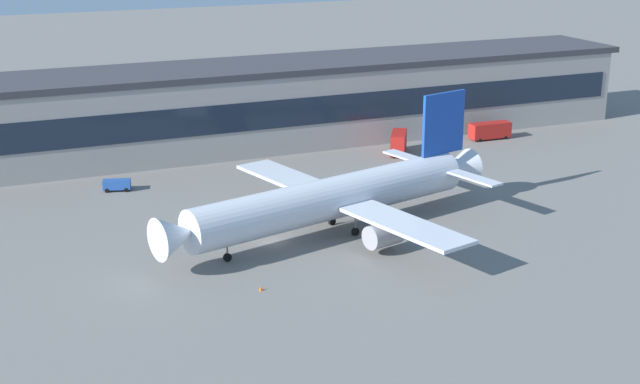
{
  "coord_description": "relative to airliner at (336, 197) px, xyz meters",
  "views": [
    {
      "loc": [
        -39.08,
        -107.69,
        44.22
      ],
      "look_at": [
        8.76,
        4.52,
        5.0
      ],
      "focal_mm": 49.8,
      "sensor_mm": 36.0,
      "label": 1
    }
  ],
  "objects": [
    {
      "name": "ground_plane",
      "position": [
        -9.62,
        -0.73,
        -5.2
      ],
      "size": [
        600.0,
        600.0,
        0.0
      ],
      "primitive_type": "plane",
      "color": "slate"
    },
    {
      "name": "terminal_building",
      "position": [
        -9.62,
        51.13,
        2.72
      ],
      "size": [
        188.72,
        20.17,
        15.8
      ],
      "color": "#9E9993",
      "rests_on": "ground_plane"
    },
    {
      "name": "airliner",
      "position": [
        0.0,
        0.0,
        0.0
      ],
      "size": [
        54.75,
        46.74,
        17.7
      ],
      "color": "silver",
      "rests_on": "ground_plane"
    },
    {
      "name": "catering_truck",
      "position": [
        28.07,
        33.98,
        -2.91
      ],
      "size": [
        6.02,
        7.49,
        4.15
      ],
      "color": "red",
      "rests_on": "ground_plane"
    },
    {
      "name": "follow_me_car",
      "position": [
        -24.97,
        31.72,
        -4.11
      ],
      "size": [
        4.75,
        3.05,
        1.85
      ],
      "color": "#2651A5",
      "rests_on": "ground_plane"
    },
    {
      "name": "fuel_truck",
      "position": [
        50.21,
        36.63,
        -3.32
      ],
      "size": [
        8.49,
        3.1,
        3.35
      ],
      "color": "red",
      "rests_on": "ground_plane"
    },
    {
      "name": "traffic_cone_0",
      "position": [
        11.18,
        -13.13,
        -4.86
      ],
      "size": [
        0.56,
        0.56,
        0.7
      ],
      "primitive_type": "cone",
      "color": "#F2590C",
      "rests_on": "ground_plane"
    },
    {
      "name": "traffic_cone_1",
      "position": [
        -16.64,
        -14.96,
        -4.92
      ],
      "size": [
        0.46,
        0.46,
        0.57
      ],
      "primitive_type": "cone",
      "color": "#F2590C",
      "rests_on": "ground_plane"
    }
  ]
}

